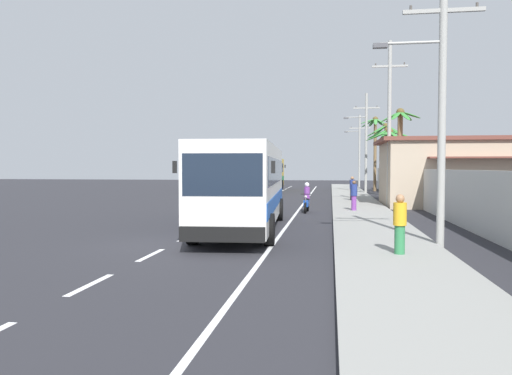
% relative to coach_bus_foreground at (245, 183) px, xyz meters
% --- Properties ---
extents(ground_plane, '(160.00, 160.00, 0.00)m').
position_rel_coach_bus_foreground_xyz_m(ground_plane, '(-1.66, -4.34, -1.88)').
color(ground_plane, '#28282D').
extents(sidewalk_kerb, '(3.20, 90.00, 0.14)m').
position_rel_coach_bus_foreground_xyz_m(sidewalk_kerb, '(5.14, 5.66, -1.81)').
color(sidewalk_kerb, gray).
rests_on(sidewalk_kerb, ground).
extents(lane_markings, '(3.38, 71.00, 0.01)m').
position_rel_coach_bus_foreground_xyz_m(lane_markings, '(0.29, 10.43, -1.88)').
color(lane_markings, white).
rests_on(lane_markings, ground).
extents(boundary_wall, '(0.24, 60.00, 2.40)m').
position_rel_coach_bus_foreground_xyz_m(boundary_wall, '(8.94, 9.66, -0.68)').
color(boundary_wall, '#B2B2AD').
rests_on(boundary_wall, ground).
extents(coach_bus_foreground, '(3.48, 11.88, 3.61)m').
position_rel_coach_bus_foreground_xyz_m(coach_bus_foreground, '(0.00, 0.00, 0.00)').
color(coach_bus_foreground, silver).
rests_on(coach_bus_foreground, ground).
extents(coach_bus_far_lane, '(3.41, 11.04, 3.74)m').
position_rel_coach_bus_foreground_xyz_m(coach_bus_far_lane, '(-3.62, 33.33, 0.06)').
color(coach_bus_far_lane, gold).
rests_on(coach_bus_far_lane, ground).
extents(motorcycle_beside_bus, '(0.56, 1.96, 1.66)m').
position_rel_coach_bus_foreground_xyz_m(motorcycle_beside_bus, '(2.11, 8.03, -1.21)').
color(motorcycle_beside_bus, black).
rests_on(motorcycle_beside_bus, ground).
extents(pedestrian_near_kerb, '(0.36, 0.36, 1.64)m').
position_rel_coach_bus_foreground_xyz_m(pedestrian_near_kerb, '(5.30, -5.78, -0.88)').
color(pedestrian_near_kerb, '#2D7A47').
rests_on(pedestrian_near_kerb, sidewalk_kerb).
extents(pedestrian_midwalk, '(0.36, 0.36, 1.64)m').
position_rel_coach_bus_foreground_xyz_m(pedestrian_midwalk, '(4.69, 8.06, -0.89)').
color(pedestrian_midwalk, '#75388E').
rests_on(pedestrian_midwalk, sidewalk_kerb).
extents(pedestrian_far_walk, '(0.36, 0.36, 1.71)m').
position_rel_coach_bus_foreground_xyz_m(pedestrian_far_walk, '(4.96, 16.58, -0.84)').
color(pedestrian_far_walk, black).
rests_on(pedestrian_far_walk, sidewalk_kerb).
extents(utility_pole_nearest, '(3.31, 0.24, 8.44)m').
position_rel_coach_bus_foreground_xyz_m(utility_pole_nearest, '(6.72, -3.71, 2.66)').
color(utility_pole_nearest, '#9E9E99').
rests_on(utility_pole_nearest, ground).
extents(utility_pole_mid, '(2.16, 0.24, 10.31)m').
position_rel_coach_bus_foreground_xyz_m(utility_pole_mid, '(7.00, 12.06, 3.46)').
color(utility_pole_mid, '#9E9E99').
rests_on(utility_pole_mid, ground).
extents(utility_pole_far, '(3.29, 0.24, 9.39)m').
position_rel_coach_bus_foreground_xyz_m(utility_pole_far, '(6.61, 27.83, 3.14)').
color(utility_pole_far, '#9E9E99').
rests_on(utility_pole_far, ground).
extents(utility_pole_distant, '(3.17, 0.24, 9.01)m').
position_rel_coach_bus_foreground_xyz_m(utility_pole_distant, '(6.90, 43.60, 2.93)').
color(utility_pole_distant, '#9E9E99').
rests_on(utility_pole_distant, ground).
extents(palm_nearest, '(3.58, 3.50, 5.44)m').
position_rel_coach_bus_foreground_xyz_m(palm_nearest, '(7.78, 18.73, 1.96)').
color(palm_nearest, brown).
rests_on(palm_nearest, ground).
extents(palm_second, '(3.87, 3.60, 6.76)m').
position_rel_coach_bus_foreground_xyz_m(palm_second, '(8.64, 29.52, 3.29)').
color(palm_second, brown).
rests_on(palm_second, ground).
extents(palm_third, '(2.79, 2.53, 6.56)m').
position_rel_coach_bus_foreground_xyz_m(palm_third, '(8.12, 15.54, 2.48)').
color(palm_third, brown).
rests_on(palm_third, ground).
extents(palm_fourth, '(3.21, 3.28, 7.79)m').
position_rel_coach_bus_foreground_xyz_m(palm_fourth, '(7.99, 33.47, 3.60)').
color(palm_fourth, brown).
rests_on(palm_fourth, ground).
extents(palm_farthest, '(3.70, 3.77, 6.03)m').
position_rel_coach_bus_foreground_xyz_m(palm_farthest, '(8.31, 25.16, 2.30)').
color(palm_farthest, brown).
rests_on(palm_farthest, ground).
extents(roadside_building, '(14.72, 7.95, 4.34)m').
position_rel_coach_bus_foreground_xyz_m(roadside_building, '(13.86, 14.03, 0.30)').
color(roadside_building, tan).
rests_on(roadside_building, ground).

